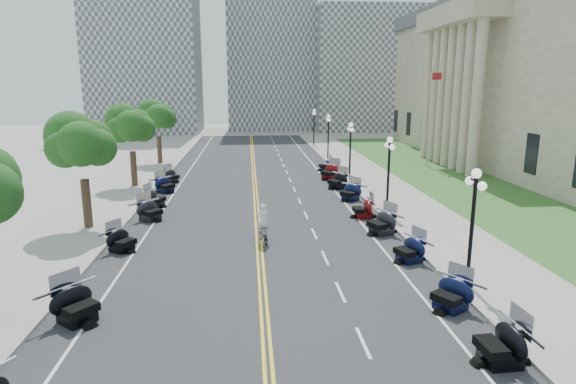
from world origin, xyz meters
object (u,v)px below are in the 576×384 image
object	(u,v)px
bicycle	(263,234)
cyclist_rider	(263,209)
civic_building	(564,79)
flagpole	(429,118)
motorcycle_n_3	(451,293)

from	to	relation	value
bicycle	cyclist_rider	bearing A→B (deg)	0.00
civic_building	flagpole	world-z (taller)	civic_building
motorcycle_n_3	bicycle	size ratio (longest dim) A/B	1.19
flagpole	motorcycle_n_3	world-z (taller)	flagpole
bicycle	cyclist_rider	world-z (taller)	cyclist_rider
flagpole	cyclist_rider	xyz separation A→B (m)	(-17.77, -23.41, -3.11)
civic_building	motorcycle_n_3	distance (m)	41.30
motorcycle_n_3	bicycle	bearing A→B (deg)	-174.05
flagpole	cyclist_rider	world-z (taller)	flagpole
civic_building	flagpole	size ratio (longest dim) A/B	5.10
cyclist_rider	flagpole	bearing A→B (deg)	-127.21
civic_building	bicycle	size ratio (longest dim) A/B	31.24
motorcycle_n_3	cyclist_rider	distance (m)	10.96
flagpole	bicycle	bearing A→B (deg)	-127.21
civic_building	flagpole	xyz separation A→B (m)	(-14.00, 0.00, -3.90)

